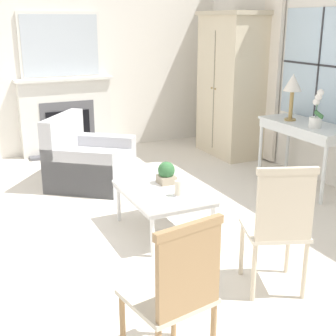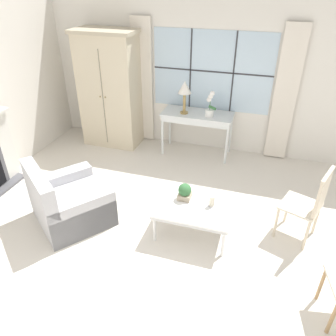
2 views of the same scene
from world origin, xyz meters
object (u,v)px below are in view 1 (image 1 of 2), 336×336
at_px(potted_orchid, 317,113).
at_px(side_chair_wooden, 279,222).
at_px(console_table, 306,130).
at_px(potted_plant_small, 166,173).
at_px(fireplace, 66,109).
at_px(armchair_upholstered, 89,163).
at_px(armoire, 231,85).
at_px(accent_chair_wooden, 177,289).
at_px(pillar_candle, 178,189).
at_px(coffee_table, 163,194).
at_px(table_lamp, 293,85).

bearing_deg(potted_orchid, side_chair_wooden, -47.67).
bearing_deg(console_table, potted_plant_small, -81.24).
distance_m(fireplace, potted_plant_small, 3.09).
distance_m(potted_orchid, armchair_upholstered, 2.81).
bearing_deg(potted_plant_small, armoire, 134.66).
xyz_separation_m(fireplace, armchair_upholstered, (1.57, -0.12, -0.42)).
relative_size(side_chair_wooden, potted_plant_small, 4.63).
height_order(fireplace, console_table, fireplace).
bearing_deg(fireplace, armchair_upholstered, -4.25).
relative_size(accent_chair_wooden, pillar_candle, 6.28).
relative_size(potted_orchid, coffee_table, 0.47).
relative_size(armoire, table_lamp, 3.68).
xyz_separation_m(armoire, coffee_table, (2.14, -2.11, -0.67)).
relative_size(armchair_upholstered, accent_chair_wooden, 1.30).
height_order(fireplace, coffee_table, fireplace).
bearing_deg(accent_chair_wooden, side_chair_wooden, 113.23).
height_order(armoire, pillar_candle, armoire).
xyz_separation_m(console_table, coffee_table, (0.47, -2.14, -0.32)).
xyz_separation_m(table_lamp, coffee_table, (0.70, -2.07, -0.84)).
distance_m(armoire, armchair_upholstered, 2.54).
distance_m(fireplace, armchair_upholstered, 1.63).
bearing_deg(side_chair_wooden, potted_plant_small, -172.71).
bearing_deg(console_table, accent_chair_wooden, -51.71).
bearing_deg(pillar_candle, console_table, 108.06).
bearing_deg(armoire, potted_orchid, -1.62).
xyz_separation_m(potted_orchid, side_chair_wooden, (1.60, -1.76, -0.38)).
bearing_deg(table_lamp, potted_plant_small, -74.51).
height_order(armoire, table_lamp, armoire).
bearing_deg(pillar_candle, side_chair_wooden, 12.01).
bearing_deg(armchair_upholstered, accent_chair_wooden, -7.95).
bearing_deg(accent_chair_wooden, potted_orchid, 126.16).
height_order(console_table, table_lamp, table_lamp).
height_order(accent_chair_wooden, potted_plant_small, accent_chair_wooden).
height_order(console_table, side_chair_wooden, side_chair_wooden).
bearing_deg(side_chair_wooden, fireplace, -174.43).
relative_size(fireplace, accent_chair_wooden, 2.12).
height_order(side_chair_wooden, potted_plant_small, side_chair_wooden).
relative_size(armchair_upholstered, coffee_table, 1.34).
bearing_deg(potted_plant_small, accent_chair_wooden, -23.56).
distance_m(accent_chair_wooden, potted_plant_small, 2.14).
height_order(table_lamp, potted_plant_small, table_lamp).
bearing_deg(potted_orchid, fireplace, -143.61).
bearing_deg(fireplace, pillar_candle, 3.38).
bearing_deg(console_table, side_chair_wooden, -45.11).
xyz_separation_m(armoire, potted_plant_small, (1.98, -2.00, -0.52)).
xyz_separation_m(armchair_upholstered, accent_chair_wooden, (3.47, -0.49, 0.29)).
relative_size(console_table, potted_orchid, 2.79).
height_order(console_table, coffee_table, console_table).
xyz_separation_m(armchair_upholstered, potted_plant_small, (1.51, 0.37, 0.26)).
relative_size(armoire, coffee_table, 2.19).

